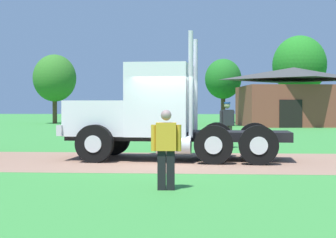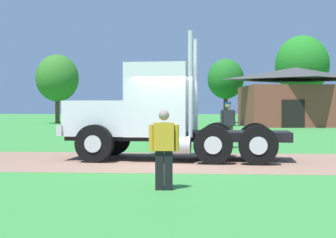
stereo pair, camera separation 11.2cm
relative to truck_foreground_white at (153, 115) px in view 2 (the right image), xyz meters
name	(u,v)px [view 2 (the right image)]	position (x,y,z in m)	size (l,w,h in m)	color
ground_plane	(177,161)	(0.75, -0.59, -1.37)	(200.00, 200.00, 0.00)	#39883A
dirt_track	(177,161)	(0.75, -0.59, -1.37)	(120.00, 5.48, 0.01)	#916C58
truck_foreground_white	(153,115)	(0.00, 0.00, 0.00)	(7.00, 3.01, 3.82)	black
visitor_by_barrel	(164,147)	(0.78, -5.66, -0.54)	(0.59, 0.27, 1.57)	gold
visitor_far_side	(228,123)	(2.50, 4.35, -0.37)	(0.60, 0.44, 1.82)	#2D2D33
shed_building	(296,98)	(9.42, 27.82, 1.04)	(9.91, 8.57, 5.01)	brown
tree_left	(57,78)	(-12.83, 32.83, 3.07)	(4.20, 4.20, 6.78)	#513823
tree_mid	(226,79)	(3.76, 35.27, 3.06)	(3.67, 3.67, 6.48)	#513823
tree_right	(302,65)	(11.79, 37.59, 4.63)	(5.56, 5.56, 9.08)	#513823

